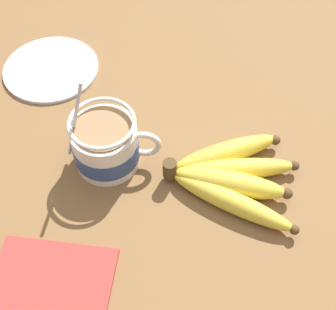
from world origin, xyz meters
The scene contains 5 objects.
table centered at (0.00, 0.00, 1.80)cm, with size 91.59×91.59×3.59cm.
coffee_mug centered at (-9.36, -1.13, 7.55)cm, with size 14.12×9.73×16.53cm.
banana_bunch centered at (8.82, -4.28, 5.26)cm, with size 20.13×17.96×4.07cm.
napkin centered at (-14.24, -20.53, 3.89)cm, with size 16.27×12.04×0.60cm.
small_plate centered at (-21.99, 18.04, 3.89)cm, with size 16.68×16.68×0.60cm.
Camera 1 is at (1.61, -42.05, 61.14)cm, focal length 50.00 mm.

